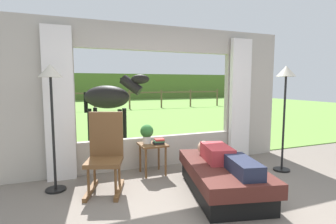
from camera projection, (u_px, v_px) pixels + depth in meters
name	position (u px, v px, depth m)	size (l,w,h in m)	color
ground_plane	(229.00, 224.00, 2.88)	(12.00, 12.00, 0.00)	#70665B
back_wall_with_window	(159.00, 99.00, 4.83)	(5.20, 0.12, 2.55)	#ADA599
curtain_panel_left	(59.00, 105.00, 4.09)	(0.44, 0.10, 2.40)	silver
curtain_panel_right	(240.00, 100.00, 5.33)	(0.44, 0.10, 2.40)	silver
outdoor_pasture_lawn	(95.00, 110.00, 15.04)	(36.00, 21.68, 0.02)	olive
distant_hill_ridge	(82.00, 87.00, 24.00)	(36.00, 2.00, 2.40)	#516D2E
recliner_sofa	(222.00, 177.00, 3.69)	(1.27, 1.86, 0.42)	black
reclining_person	(225.00, 157.00, 3.62)	(0.47, 1.43, 0.22)	#B23338
rocking_chair	(105.00, 153.00, 3.77)	(0.66, 0.79, 1.12)	brown
side_table	(153.00, 149.00, 4.45)	(0.44, 0.44, 0.52)	brown
potted_plant	(147.00, 133.00, 4.44)	(0.22, 0.22, 0.32)	silver
book_stack	(159.00, 141.00, 4.41)	(0.19, 0.17, 0.09)	black
floor_lamp_left	(51.00, 89.00, 3.63)	(0.32, 0.32, 1.79)	black
floor_lamp_right	(286.00, 87.00, 4.49)	(0.32, 0.32, 1.82)	black
horse	(110.00, 98.00, 6.89)	(1.70, 1.29, 1.73)	black
pasture_tree	(53.00, 79.00, 9.13)	(1.07, 1.07, 3.31)	#4C3823
pasture_fence_line	(94.00, 97.00, 14.80)	(16.10, 0.10, 1.10)	brown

